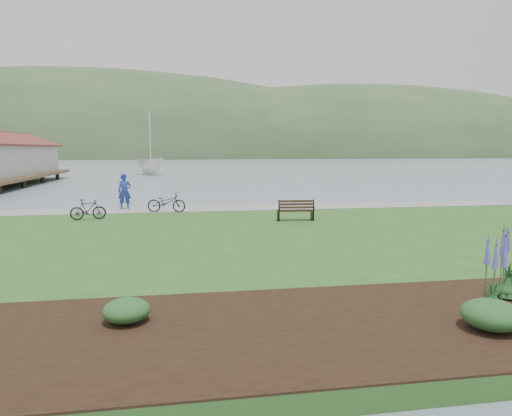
{
  "coord_description": "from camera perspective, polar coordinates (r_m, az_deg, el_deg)",
  "views": [
    {
      "loc": [
        -1.92,
        -17.51,
        3.63
      ],
      "look_at": [
        0.98,
        0.14,
        1.3
      ],
      "focal_mm": 32.0,
      "sensor_mm": 36.0,
      "label": 1
    }
  ],
  "objects": [
    {
      "name": "garden_bed",
      "position": [
        9.7,
        22.39,
        -12.5
      ],
      "size": [
        24.0,
        4.4,
        0.04
      ],
      "primitive_type": "cube",
      "color": "black",
      "rests_on": "lawn"
    },
    {
      "name": "person",
      "position": [
        25.28,
        -16.12,
        2.35
      ],
      "size": [
        0.88,
        0.66,
        2.25
      ],
      "primitive_type": "imported",
      "rotation": [
        0.0,
        0.0,
        0.13
      ],
      "color": "navy",
      "rests_on": "lawn"
    },
    {
      "name": "bicycle_a",
      "position": [
        23.68,
        -11.13,
        0.69
      ],
      "size": [
        1.08,
        2.06,
        1.02
      ],
      "primitive_type": "imported",
      "rotation": [
        0.0,
        0.0,
        1.36
      ],
      "color": "black",
      "rests_on": "lawn"
    },
    {
      "name": "ground",
      "position": [
        17.99,
        -3.02,
        -4.23
      ],
      "size": [
        600.0,
        600.0,
        0.0
      ],
      "primitive_type": "plane",
      "color": "slate",
      "rests_on": "ground"
    },
    {
      "name": "shrub_1",
      "position": [
        9.31,
        27.39,
        -11.77
      ],
      "size": [
        1.05,
        1.05,
        0.52
      ],
      "primitive_type": "ellipsoid",
      "color": "#1E4C21",
      "rests_on": "garden_bed"
    },
    {
      "name": "echium_1",
      "position": [
        11.29,
        29.13,
        -6.2
      ],
      "size": [
        0.62,
        0.62,
        1.81
      ],
      "color": "#163D18",
      "rests_on": "garden_bed"
    },
    {
      "name": "shoreline_path",
      "position": [
        24.7,
        -4.8,
        -0.08
      ],
      "size": [
        34.0,
        2.2,
        0.03
      ],
      "primitive_type": "cube",
      "color": "gray",
      "rests_on": "lawn"
    },
    {
      "name": "shrub_0",
      "position": [
        8.98,
        -15.88,
        -12.21
      ],
      "size": [
        0.87,
        0.87,
        0.44
      ],
      "primitive_type": "ellipsoid",
      "color": "#1E4C21",
      "rests_on": "garden_bed"
    },
    {
      "name": "sailboat",
      "position": [
        65.25,
        -12.98,
        4.05
      ],
      "size": [
        14.7,
        14.79,
        28.65
      ],
      "primitive_type": "imported",
      "rotation": [
        0.0,
        0.0,
        0.47
      ],
      "color": "silver",
      "rests_on": "ground"
    },
    {
      "name": "bicycle_b",
      "position": [
        22.19,
        -20.26,
        -0.18
      ],
      "size": [
        0.67,
        1.62,
        0.95
      ],
      "primitive_type": "imported",
      "rotation": [
        0.0,
        0.0,
        1.71
      ],
      "color": "black",
      "rests_on": "lawn"
    },
    {
      "name": "echium_0",
      "position": [
        9.65,
        27.53,
        -8.73
      ],
      "size": [
        0.62,
        0.62,
        1.77
      ],
      "color": "#163D18",
      "rests_on": "garden_bed"
    },
    {
      "name": "park_bench",
      "position": [
        20.62,
        4.99,
        -0.22
      ],
      "size": [
        1.66,
        0.78,
        1.0
      ],
      "rotation": [
        0.0,
        0.0,
        -0.08
      ],
      "color": "black",
      "rests_on": "lawn"
    },
    {
      "name": "lawn",
      "position": [
        16.0,
        -2.23,
        -4.96
      ],
      "size": [
        34.0,
        20.0,
        0.4
      ],
      "primitive_type": "cube",
      "color": "#26541D",
      "rests_on": "ground"
    },
    {
      "name": "far_hillside",
      "position": [
        188.82,
        -2.69,
        6.32
      ],
      "size": [
        580.0,
        80.0,
        38.0
      ],
      "primitive_type": null,
      "color": "#35512D",
      "rests_on": "ground"
    }
  ]
}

